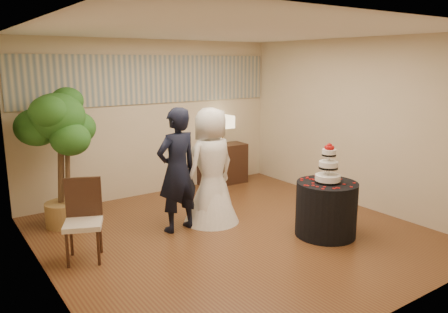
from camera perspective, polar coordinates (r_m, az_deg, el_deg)
floor at (r=6.34m, az=1.34°, el=-10.07°), size 5.00×5.00×0.00m
ceiling at (r=5.88m, az=1.48°, el=16.08°), size 5.00×5.00×0.00m
wall_back at (r=8.08m, az=-9.13°, el=4.94°), size 5.00×0.06×2.80m
wall_front at (r=4.24m, az=21.75°, el=-2.39°), size 5.00×0.06×2.80m
wall_left at (r=4.94m, az=-22.76°, el=-0.49°), size 0.06×5.00×2.80m
wall_right at (r=7.68m, az=16.70°, el=4.20°), size 0.06×5.00×2.80m
mural_border at (r=8.01m, az=-9.24°, el=9.90°), size 4.90×0.02×0.85m
groom at (r=6.25m, az=-6.13°, el=-1.79°), size 0.70×0.51×1.80m
bride at (r=6.55m, az=-1.68°, el=-1.23°), size 0.99×0.97×1.76m
cake_table at (r=6.34m, az=13.20°, el=-6.69°), size 1.03×1.03×0.77m
wedding_cake at (r=6.16m, az=13.50°, el=-0.84°), size 0.36×0.36×0.55m
console at (r=8.75m, az=-0.17°, el=-1.02°), size 0.97×0.45×0.80m
table_lamp at (r=8.61m, az=-0.17°, el=3.44°), size 0.35×0.35×0.58m
ficus_tree at (r=6.79m, az=-20.61°, el=-0.11°), size 1.35×1.35×2.09m
side_chair at (r=5.64m, az=-17.93°, el=-8.09°), size 0.61×0.62×1.01m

